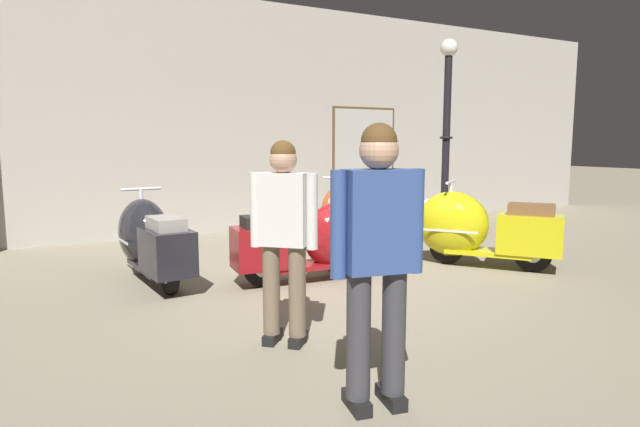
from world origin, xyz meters
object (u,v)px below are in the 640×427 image
Objects in this scene: scooter_2 at (340,219)px; visitor_0 at (284,228)px; scooter_0 at (150,239)px; lamppost at (446,142)px; visitor_1 at (377,248)px; scooter_1 at (317,240)px; scooter_3 at (475,228)px.

visitor_0 reaches higher than scooter_2.
scooter_0 is 4.45m from lamppost.
scooter_2 is 0.58× the size of lamppost.
visitor_1 is at bearing -134.89° from visitor_0.
lamppost is at bearing 24.32° from scooter_1.
visitor_1 reaches higher than scooter_0.
scooter_2 is 1.03× the size of scooter_3.
scooter_2 is at bearing -16.51° from visitor_1.
visitor_1 is (0.62, -3.63, 0.48)m from scooter_0.
scooter_3 reaches higher than scooter_1.
visitor_0 is (-2.08, -2.80, 0.42)m from scooter_2.
lamppost reaches higher than scooter_1.
visitor_1 is at bearing 91.15° from scooter_3.
scooter_0 is 3.72m from visitor_1.
visitor_1 is at bearing -106.62° from scooter_1.
scooter_3 is 0.56× the size of lamppost.
scooter_2 is at bearing 5.31° from visitor_0.
scooter_2 is at bearing 55.18° from scooter_1.
lamppost is 5.29m from visitor_1.
scooter_3 is (1.09, -1.51, 0.00)m from scooter_2.
scooter_1 is 1.98m from visitor_0.
visitor_1 is (-1.04, -2.74, 0.49)m from scooter_1.
lamppost is (2.66, 0.98, 1.10)m from scooter_1.
scooter_3 is (2.07, -0.29, 0.03)m from scooter_1.
lamppost is (1.68, -0.24, 1.08)m from scooter_2.
scooter_3 is 1.09× the size of visitor_0.
visitor_0 is at bearing 172.89° from scooter_2.
scooter_3 reaches higher than scooter_2.
scooter_0 is 2.66m from scooter_2.
visitor_1 is (-3.70, -3.72, -0.61)m from lamppost.
scooter_0 is 1.10× the size of visitor_0.
scooter_3 is 1.77m from lamppost.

